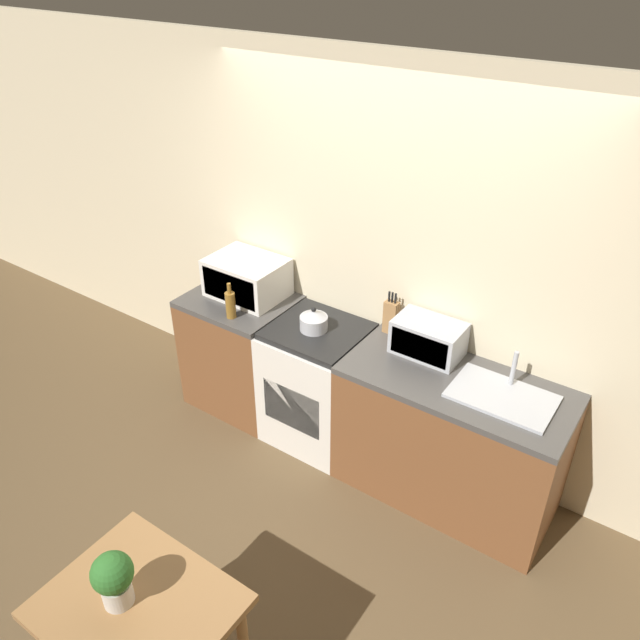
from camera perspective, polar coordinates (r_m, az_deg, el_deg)
name	(u,v)px	position (r m, az deg, el deg)	size (l,w,h in m)	color
ground_plane	(292,515)	(4.11, -2.59, -17.36)	(16.00, 16.00, 0.00)	brown
wall_back	(387,267)	(4.01, 6.14, 4.85)	(10.00, 0.06, 2.60)	beige
counter_left_run	(243,351)	(4.71, -7.09, -2.82)	(0.74, 0.62, 0.90)	brown
counter_right_run	(449,439)	(4.01, 11.70, -10.60)	(1.35, 0.62, 0.90)	brown
stove_range	(318,383)	(4.36, -0.22, -5.82)	(0.63, 0.62, 0.90)	silver
kettle	(314,320)	(4.05, -0.58, -0.02)	(0.18, 0.18, 0.17)	#B7B7BC
microwave	(247,278)	(4.45, -6.71, 3.88)	(0.53, 0.40, 0.28)	silver
bottle	(230,304)	(4.21, -8.19, 1.44)	(0.07, 0.07, 0.26)	olive
knife_block	(391,317)	(4.03, 6.51, 0.32)	(0.09, 0.06, 0.29)	#9E7042
toaster_oven	(428,338)	(3.86, 9.85, -1.65)	(0.42, 0.26, 0.22)	#ADAFB5
sink_basin	(503,395)	(3.65, 16.36, -6.63)	(0.57, 0.36, 0.24)	#ADAFB5
dining_table	(141,621)	(3.03, -16.06, -24.91)	(0.78, 0.64, 0.75)	#9E7042
potted_plant	(113,578)	(2.85, -18.37, -21.47)	(0.17, 0.17, 0.27)	beige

